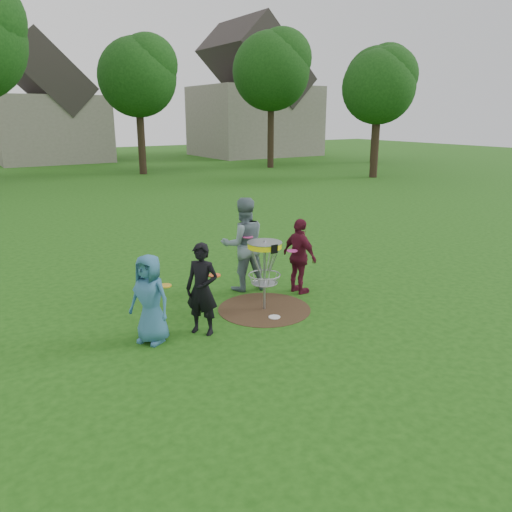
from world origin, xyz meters
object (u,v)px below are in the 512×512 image
player_black (202,289)px  player_maroon (300,256)px  disc_golf_basket (265,259)px  player_blue (150,299)px  player_grey (244,244)px

player_black → player_maroon: 2.72m
player_maroon → disc_golf_basket: size_ratio=1.15×
player_maroon → disc_golf_basket: (-1.13, -0.39, 0.22)m
player_black → player_maroon: bearing=67.3°
player_maroon → player_blue: bearing=94.0°
player_black → player_blue: bearing=-138.0°
player_black → player_grey: player_grey is taller
player_grey → disc_golf_basket: bearing=91.3°
player_black → player_maroon: size_ratio=1.00×
player_blue → player_maroon: (3.49, 0.57, 0.05)m
player_grey → disc_golf_basket: player_grey is taller
player_maroon → disc_golf_basket: player_maroon is taller
disc_golf_basket → player_grey: bearing=77.5°
player_maroon → player_black: bearing=100.2°
player_maroon → player_grey: bearing=40.9°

